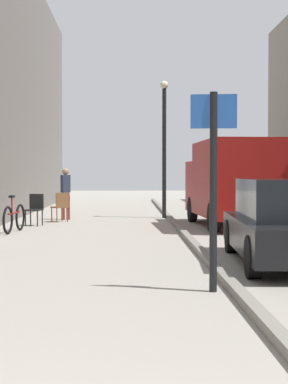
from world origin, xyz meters
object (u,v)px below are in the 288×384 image
at_px(delivery_van, 232,182).
at_px(cafe_chair_near_window, 35,207).
at_px(street_sign_post, 213,173).
at_px(pedestrian_main_foreground, 66,190).
at_px(bicycle_leaning, 14,218).
at_px(lamp_post, 164,140).
at_px(cafe_chair_by_doorway, 61,205).

relative_size(delivery_van, cafe_chair_near_window, 5.45).
distance_m(delivery_van, cafe_chair_near_window, 5.84).
bearing_deg(street_sign_post, pedestrian_main_foreground, -69.44).
height_order(bicycle_leaning, cafe_chair_near_window, bicycle_leaning).
distance_m(delivery_van, lamp_post, 4.14).
xyz_separation_m(lamp_post, cafe_chair_near_window, (-4.02, -2.93, -2.18)).
bearing_deg(street_sign_post, delivery_van, -95.74).
distance_m(bicycle_leaning, cafe_chair_near_window, 2.01).
height_order(delivery_van, cafe_chair_near_window, delivery_van).
xyz_separation_m(pedestrian_main_foreground, street_sign_post, (3.23, -12.09, 0.55)).
distance_m(pedestrian_main_foreground, delivery_van, 5.81).
distance_m(street_sign_post, bicycle_leaning, 8.97).
distance_m(lamp_post, cafe_chair_near_window, 5.43).
xyz_separation_m(pedestrian_main_foreground, delivery_van, (5.10, -2.77, 0.32)).
height_order(street_sign_post, lamp_post, lamp_post).
height_order(pedestrian_main_foreground, lamp_post, lamp_post).
bearing_deg(delivery_van, street_sign_post, -104.34).
bearing_deg(delivery_van, bicycle_leaning, -169.47).
distance_m(delivery_van, street_sign_post, 9.51).
bearing_deg(bicycle_leaning, delivery_van, 20.12).
xyz_separation_m(delivery_van, cafe_chair_by_doorway, (-5.15, 1.82, -0.77)).
distance_m(lamp_post, cafe_chair_by_doorway, 4.36).
bearing_deg(lamp_post, cafe_chair_near_window, -143.92).
distance_m(street_sign_post, cafe_chair_by_doorway, 11.66).
distance_m(pedestrian_main_foreground, cafe_chair_by_doorway, 1.05).
height_order(pedestrian_main_foreground, bicycle_leaning, pedestrian_main_foreground).
relative_size(cafe_chair_near_window, cafe_chair_by_doorway, 1.00).
relative_size(delivery_van, cafe_chair_by_doorway, 5.45).
bearing_deg(street_sign_post, cafe_chair_near_window, -62.86).
distance_m(pedestrian_main_foreground, lamp_post, 3.84).
relative_size(delivery_van, lamp_post, 1.08).
xyz_separation_m(pedestrian_main_foreground, cafe_chair_by_doorway, (-0.05, -0.95, -0.45)).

